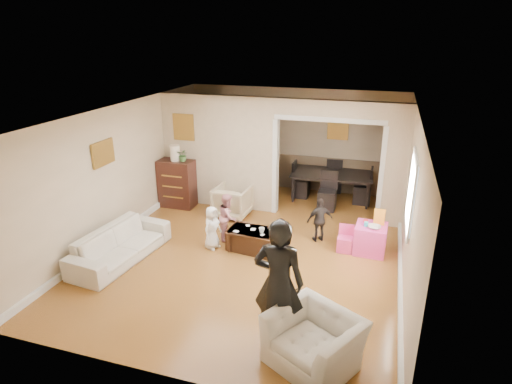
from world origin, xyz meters
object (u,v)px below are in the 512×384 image
(coffee_table, at_px, (257,241))
(cyan_cup, at_px, (366,224))
(armchair_front, at_px, (314,341))
(dining_table, at_px, (331,187))
(adult_person, at_px, (279,283))
(coffee_cup, at_px, (262,230))
(armchair_back, at_px, (232,201))
(child_toddler, at_px, (320,220))
(child_kneel_a, at_px, (212,228))
(table_lamp, at_px, (175,153))
(child_kneel_b, at_px, (228,217))
(play_table, at_px, (370,239))
(sofa, at_px, (120,244))
(dresser, at_px, (177,183))

(coffee_table, height_order, cyan_cup, cyan_cup)
(armchair_front, xyz_separation_m, dining_table, (-0.58, 5.65, 0.00))
(coffee_table, relative_size, adult_person, 0.60)
(coffee_table, distance_m, coffee_cup, 0.28)
(armchair_back, relative_size, child_toddler, 0.85)
(dining_table, height_order, child_kneel_a, child_kneel_a)
(coffee_table, relative_size, dining_table, 0.56)
(table_lamp, xyz_separation_m, dining_table, (3.41, 1.47, -0.96))
(armchair_back, xyz_separation_m, armchair_front, (2.55, -4.01, -0.01))
(child_kneel_b, bearing_deg, child_kneel_a, 149.87)
(table_lamp, height_order, play_table, table_lamp)
(coffee_cup, height_order, cyan_cup, cyan_cup)
(cyan_cup, height_order, child_kneel_b, child_kneel_b)
(coffee_cup, xyz_separation_m, cyan_cup, (1.84, 0.58, 0.13))
(armchair_back, height_order, table_lamp, table_lamp)
(armchair_back, distance_m, cyan_cup, 3.08)
(dining_table, height_order, child_kneel_b, child_kneel_b)
(sofa, height_order, child_kneel_b, child_kneel_b)
(armchair_back, distance_m, table_lamp, 1.74)
(cyan_cup, bearing_deg, dining_table, 111.35)
(armchair_front, distance_m, table_lamp, 5.86)
(dresser, relative_size, adult_person, 0.62)
(cyan_cup, xyz_separation_m, dining_table, (-0.98, 2.51, -0.24))
(sofa, relative_size, armchair_back, 2.66)
(table_lamp, height_order, adult_person, adult_person)
(child_toddler, bearing_deg, armchair_front, 66.54)
(dresser, xyz_separation_m, cyan_cup, (4.39, -1.04, 0.02))
(table_lamp, bearing_deg, child_toddler, -13.15)
(armchair_back, relative_size, child_kneel_a, 0.90)
(coffee_table, bearing_deg, cyan_cup, 15.18)
(cyan_cup, xyz_separation_m, child_toddler, (-0.89, 0.22, -0.13))
(play_table, xyz_separation_m, dining_table, (-1.08, 2.46, 0.07))
(adult_person, bearing_deg, dining_table, -91.75)
(armchair_front, xyz_separation_m, child_toddler, (-0.49, 3.37, 0.11))
(armchair_front, distance_m, dining_table, 5.68)
(adult_person, distance_m, child_toddler, 3.13)
(coffee_table, relative_size, coffee_cup, 10.21)
(armchair_back, relative_size, armchair_front, 0.73)
(play_table, xyz_separation_m, cyan_cup, (-0.10, -0.05, 0.31))
(dining_table, xyz_separation_m, adult_person, (0.05, -5.38, 0.56))
(cyan_cup, height_order, dining_table, dining_table)
(cyan_cup, bearing_deg, play_table, 26.57)
(coffee_table, distance_m, dining_table, 3.19)
(table_lamp, relative_size, dining_table, 0.19)
(dresser, xyz_separation_m, play_table, (4.49, -0.99, -0.29))
(armchair_front, relative_size, table_lamp, 2.90)
(dresser, relative_size, table_lamp, 3.11)
(dresser, xyz_separation_m, child_kneel_a, (1.60, -1.72, -0.14))
(sofa, relative_size, child_toddler, 2.26)
(play_table, bearing_deg, adult_person, -109.45)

